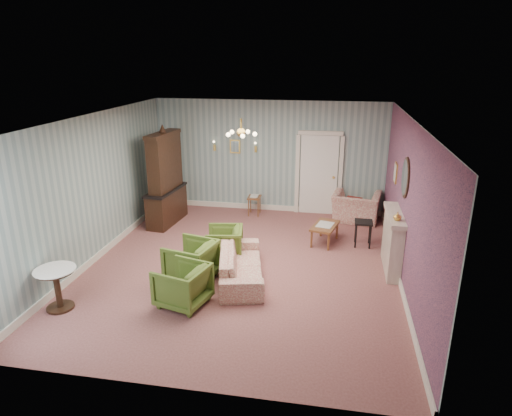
% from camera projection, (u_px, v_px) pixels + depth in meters
% --- Properties ---
extents(floor, '(7.00, 7.00, 0.00)m').
position_uv_depth(floor, '(243.00, 266.00, 8.87)').
color(floor, '#955B56').
rests_on(floor, ground).
extents(ceiling, '(7.00, 7.00, 0.00)m').
position_uv_depth(ceiling, '(241.00, 118.00, 7.93)').
color(ceiling, white).
rests_on(ceiling, ground).
extents(wall_back, '(6.00, 0.00, 6.00)m').
position_uv_depth(wall_back, '(269.00, 157.00, 11.66)').
color(wall_back, gray).
rests_on(wall_back, ground).
extents(wall_front, '(6.00, 0.00, 6.00)m').
position_uv_depth(wall_front, '(180.00, 287.00, 5.14)').
color(wall_front, gray).
rests_on(wall_front, ground).
extents(wall_left, '(0.00, 7.00, 7.00)m').
position_uv_depth(wall_left, '(94.00, 189.00, 8.90)').
color(wall_left, gray).
rests_on(wall_left, ground).
extents(wall_right, '(0.00, 7.00, 7.00)m').
position_uv_depth(wall_right, '(408.00, 205.00, 7.91)').
color(wall_right, gray).
rests_on(wall_right, ground).
extents(wall_right_floral, '(0.00, 7.00, 7.00)m').
position_uv_depth(wall_right_floral, '(407.00, 205.00, 7.91)').
color(wall_right_floral, '#BD5E72').
rests_on(wall_right_floral, ground).
extents(door, '(1.12, 0.12, 2.16)m').
position_uv_depth(door, '(319.00, 173.00, 11.53)').
color(door, white).
rests_on(door, floor).
extents(olive_chair_a, '(0.89, 0.92, 0.78)m').
position_uv_depth(olive_chair_a, '(182.00, 283.00, 7.41)').
color(olive_chair_a, '#506C25').
rests_on(olive_chair_a, floor).
extents(olive_chair_b, '(0.92, 0.96, 0.83)m').
position_uv_depth(olive_chair_b, '(191.00, 259.00, 8.23)').
color(olive_chair_b, '#506C25').
rests_on(olive_chair_b, floor).
extents(olive_chair_c, '(0.77, 0.81, 0.73)m').
position_uv_depth(olive_chair_c, '(224.00, 241.00, 9.13)').
color(olive_chair_c, '#506C25').
rests_on(olive_chair_c, floor).
extents(sofa_chintz, '(0.98, 2.02, 0.76)m').
position_uv_depth(sofa_chintz, '(241.00, 259.00, 8.29)').
color(sofa_chintz, '#A84743').
rests_on(sofa_chintz, floor).
extents(wingback_chair, '(1.22, 0.90, 0.98)m').
position_uv_depth(wingback_chair, '(356.00, 202.00, 11.17)').
color(wingback_chair, '#A84743').
rests_on(wingback_chair, floor).
extents(dresser, '(0.63, 1.47, 2.39)m').
position_uv_depth(dresser, '(165.00, 176.00, 10.82)').
color(dresser, black).
rests_on(dresser, floor).
extents(fireplace, '(0.30, 1.40, 1.16)m').
position_uv_depth(fireplace, '(393.00, 241.00, 8.58)').
color(fireplace, beige).
rests_on(fireplace, floor).
extents(mantel_vase, '(0.15, 0.15, 0.15)m').
position_uv_depth(mantel_vase, '(397.00, 216.00, 8.00)').
color(mantel_vase, gold).
rests_on(mantel_vase, fireplace).
extents(oval_mirror, '(0.04, 0.76, 0.84)m').
position_uv_depth(oval_mirror, '(405.00, 178.00, 8.16)').
color(oval_mirror, white).
rests_on(oval_mirror, wall_right).
extents(framed_print, '(0.04, 0.34, 0.42)m').
position_uv_depth(framed_print, '(396.00, 173.00, 9.49)').
color(framed_print, gold).
rests_on(framed_print, wall_right).
extents(coffee_table, '(0.67, 0.94, 0.43)m').
position_uv_depth(coffee_table, '(325.00, 234.00, 9.91)').
color(coffee_table, brown).
rests_on(coffee_table, floor).
extents(side_table_black, '(0.38, 0.38, 0.57)m').
position_uv_depth(side_table_black, '(363.00, 234.00, 9.75)').
color(side_table_black, black).
rests_on(side_table_black, floor).
extents(pedestal_table, '(0.75, 0.75, 0.72)m').
position_uv_depth(pedestal_table, '(58.00, 289.00, 7.29)').
color(pedestal_table, black).
rests_on(pedestal_table, floor).
extents(nesting_table, '(0.33, 0.42, 0.53)m').
position_uv_depth(nesting_table, '(254.00, 205.00, 11.67)').
color(nesting_table, brown).
rests_on(nesting_table, floor).
extents(gilt_mirror_back, '(0.28, 0.06, 0.36)m').
position_uv_depth(gilt_mirror_back, '(235.00, 147.00, 11.69)').
color(gilt_mirror_back, gold).
rests_on(gilt_mirror_back, wall_back).
extents(sconce_left, '(0.16, 0.12, 0.30)m').
position_uv_depth(sconce_left, '(214.00, 146.00, 11.76)').
color(sconce_left, gold).
rests_on(sconce_left, wall_back).
extents(sconce_right, '(0.16, 0.12, 0.30)m').
position_uv_depth(sconce_right, '(256.00, 147.00, 11.58)').
color(sconce_right, gold).
rests_on(sconce_right, wall_back).
extents(chandelier, '(0.56, 0.56, 0.36)m').
position_uv_depth(chandelier, '(241.00, 134.00, 8.02)').
color(chandelier, gold).
rests_on(chandelier, ceiling).
extents(burgundy_cushion, '(0.41, 0.28, 0.39)m').
position_uv_depth(burgundy_cushion, '(354.00, 204.00, 11.04)').
color(burgundy_cushion, maroon).
rests_on(burgundy_cushion, wingback_chair).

